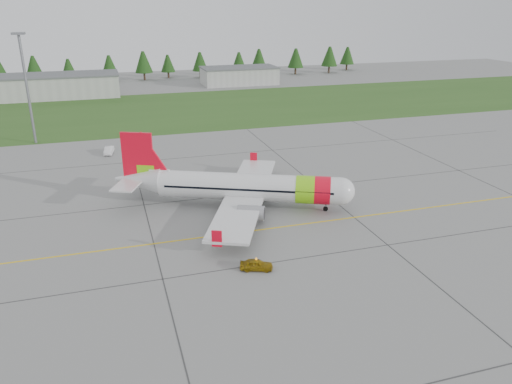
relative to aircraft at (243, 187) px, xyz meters
name	(u,v)px	position (x,y,z in m)	size (l,w,h in m)	color
ground	(305,258)	(2.39, -15.50, -2.78)	(320.00, 320.00, 0.00)	gray
aircraft	(243,187)	(0.00, 0.00, 0.00)	(30.13, 28.60, 9.65)	silver
follow_me_car	(256,255)	(-3.29, -16.42, -1.11)	(1.34, 1.14, 3.34)	#DFAB0C
service_van	(108,143)	(-16.32, 30.90, -0.82)	(1.37, 1.29, 3.93)	silver
grass_strip	(182,109)	(2.39, 66.50, -2.77)	(320.00, 50.00, 0.03)	#30561E
taxi_guideline	(280,227)	(2.39, -7.50, -2.77)	(120.00, 0.25, 0.02)	gold
hangar_west	(60,86)	(-27.61, 94.50, 0.22)	(32.00, 14.00, 6.00)	#A8A8A3
hangar_east	(239,76)	(27.39, 102.50, -0.18)	(24.00, 12.00, 5.20)	#A8A8A3
floodlight_mast	(28,91)	(-29.61, 42.50, 7.22)	(0.50, 0.50, 20.00)	slate
treeline	(155,64)	(2.39, 122.50, 2.22)	(160.00, 8.00, 10.00)	#1C3F14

